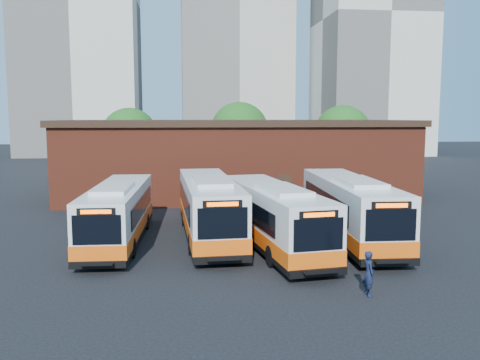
{
  "coord_description": "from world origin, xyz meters",
  "views": [
    {
      "loc": [
        -4.71,
        -22.99,
        6.6
      ],
      "look_at": [
        -1.49,
        4.14,
        3.24
      ],
      "focal_mm": 38.0,
      "sensor_mm": 36.0,
      "label": 1
    }
  ],
  "objects": [
    {
      "name": "ground",
      "position": [
        0.0,
        0.0,
        0.0
      ],
      "size": [
        220.0,
        220.0,
        0.0
      ],
      "primitive_type": "plane",
      "color": "black"
    },
    {
      "name": "bus_west",
      "position": [
        -7.99,
        4.06,
        1.45
      ],
      "size": [
        2.91,
        11.84,
        3.2
      ],
      "rotation": [
        0.0,
        0.0,
        -0.04
      ],
      "color": "silver",
      "rests_on": "ground"
    },
    {
      "name": "tree_mid",
      "position": [
        2.0,
        34.0,
        5.08
      ],
      "size": [
        6.56,
        6.56,
        8.36
      ],
      "color": "#382314",
      "rests_on": "ground"
    },
    {
      "name": "bus_mideast",
      "position": [
        -0.03,
        2.0,
        1.5
      ],
      "size": [
        4.01,
        12.33,
        3.31
      ],
      "rotation": [
        0.0,
        0.0,
        0.13
      ],
      "color": "silver",
      "rests_on": "ground"
    },
    {
      "name": "tower_right",
      "position": [
        30.0,
        68.0,
        24.34
      ],
      "size": [
        18.0,
        18.0,
        49.2
      ],
      "color": "beige",
      "rests_on": "ground"
    },
    {
      "name": "tree_east",
      "position": [
        13.0,
        31.0,
        4.83
      ],
      "size": [
        6.24,
        6.24,
        7.96
      ],
      "color": "#382314",
      "rests_on": "ground"
    },
    {
      "name": "tower_center",
      "position": [
        7.0,
        86.0,
        30.34
      ],
      "size": [
        22.0,
        20.0,
        61.2
      ],
      "color": "#B4B1A5",
      "rests_on": "ground"
    },
    {
      "name": "bus_midwest",
      "position": [
        -3.17,
        4.52,
        1.56
      ],
      "size": [
        3.14,
        12.75,
        3.45
      ],
      "rotation": [
        0.0,
        0.0,
        0.04
      ],
      "color": "silver",
      "rests_on": "ground"
    },
    {
      "name": "bus_east",
      "position": [
        4.41,
        3.3,
        1.57
      ],
      "size": [
        3.19,
        12.82,
        3.46
      ],
      "rotation": [
        0.0,
        0.0,
        -0.04
      ],
      "color": "silver",
      "rests_on": "ground"
    },
    {
      "name": "transit_worker",
      "position": [
        2.21,
        -5.39,
        0.85
      ],
      "size": [
        0.42,
        0.63,
        1.7
      ],
      "primitive_type": "imported",
      "rotation": [
        0.0,
        0.0,
        1.6
      ],
      "color": "#111932",
      "rests_on": "ground"
    },
    {
      "name": "tree_west",
      "position": [
        -10.0,
        32.0,
        4.64
      ],
      "size": [
        6.0,
        6.0,
        7.65
      ],
      "color": "#382314",
      "rests_on": "ground"
    },
    {
      "name": "depot_building",
      "position": [
        0.0,
        20.0,
        3.26
      ],
      "size": [
        28.6,
        12.6,
        6.4
      ],
      "color": "maroon",
      "rests_on": "ground"
    }
  ]
}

